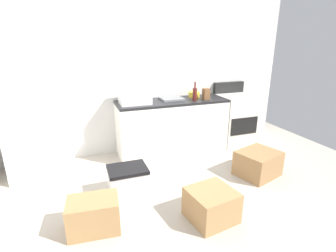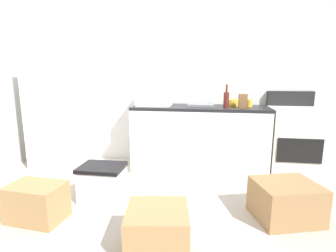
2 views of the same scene
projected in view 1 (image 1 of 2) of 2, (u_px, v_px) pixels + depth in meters
ground_plane at (183, 191)px, 3.23m from camera, size 6.00×6.00×0.00m
wall_back at (148, 74)px, 4.21m from camera, size 5.00×0.10×2.60m
kitchen_counter at (172, 127)px, 4.26m from camera, size 1.80×0.60×0.90m
refrigerator at (32, 117)px, 3.43m from camera, size 0.68×0.66×1.67m
stove_oven at (234, 119)px, 4.65m from camera, size 0.60×0.61×1.10m
microwave at (135, 95)px, 3.86m from camera, size 0.46×0.34×0.27m
sink_basin at (172, 99)px, 4.18m from camera, size 0.36×0.32×0.03m
wine_bottle at (195, 94)px, 4.08m from camera, size 0.07×0.07×0.30m
coffee_mug at (207, 94)px, 4.34m from camera, size 0.08×0.08×0.10m
knife_block at (206, 94)px, 4.16m from camera, size 0.10×0.10×0.18m
mixing_bowl at (194, 94)px, 4.36m from camera, size 0.19×0.19×0.09m
cardboard_box_large at (258, 163)px, 3.58m from camera, size 0.66×0.60×0.35m
cardboard_box_medium at (94, 215)px, 2.52m from camera, size 0.52×0.38×0.34m
cardboard_box_small at (211, 205)px, 2.68m from camera, size 0.52×0.51×0.33m
storage_bin at (128, 182)px, 3.07m from camera, size 0.46×0.36×0.38m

